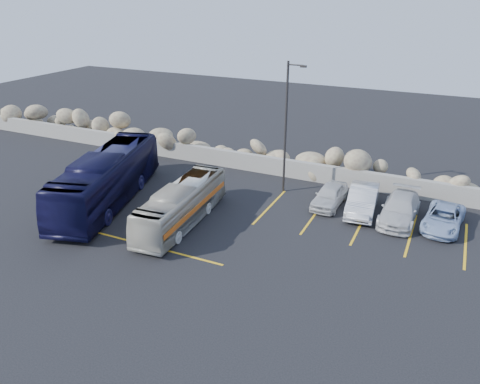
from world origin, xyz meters
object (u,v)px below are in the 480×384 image
at_px(lamppost, 287,125).
at_px(vintage_bus, 182,205).
at_px(tour_coach, 107,178).
at_px(car_d, 443,218).
at_px(car_a, 330,195).
at_px(car_b, 362,200).
at_px(car_c, 400,209).

bearing_deg(lamppost, vintage_bus, -118.53).
xyz_separation_m(tour_coach, car_d, (18.25, 4.91, -0.97)).
xyz_separation_m(lamppost, car_d, (9.34, -1.01, -3.74)).
distance_m(car_a, car_b, 1.90).
bearing_deg(tour_coach, car_c, 1.07).
bearing_deg(car_c, lamppost, 172.84).
relative_size(car_a, car_b, 0.83).
xyz_separation_m(tour_coach, car_b, (13.93, 5.11, -0.80)).
relative_size(vintage_bus, tour_coach, 0.72).
relative_size(tour_coach, car_d, 2.73).
distance_m(lamppost, vintage_bus, 8.00).
height_order(tour_coach, car_c, tour_coach).
distance_m(vintage_bus, car_d, 13.95).
xyz_separation_m(lamppost, vintage_bus, (-3.50, -6.44, -3.20)).
height_order(lamppost, car_d, lamppost).
bearing_deg(car_c, vintage_bus, -151.84).
bearing_deg(car_a, car_c, -0.94).
bearing_deg(car_d, car_c, -173.74).
xyz_separation_m(vintage_bus, car_d, (12.84, 5.43, -0.54)).
height_order(car_a, car_b, car_b).
xyz_separation_m(vintage_bus, car_b, (8.52, 5.63, -0.37)).
bearing_deg(tour_coach, car_b, 4.25).
bearing_deg(car_b, tour_coach, -165.19).
xyz_separation_m(lamppost, car_a, (3.12, -0.81, -3.67)).
height_order(vintage_bus, car_a, vintage_bus).
bearing_deg(tour_coach, lamppost, 17.71).
relative_size(lamppost, vintage_bus, 1.02).
bearing_deg(lamppost, car_b, -9.21).
height_order(car_b, car_d, car_b).
xyz_separation_m(car_b, car_c, (2.08, -0.23, -0.06)).
xyz_separation_m(tour_coach, car_c, (16.01, 4.88, -0.86)).
xyz_separation_m(car_c, car_d, (2.24, 0.03, -0.10)).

